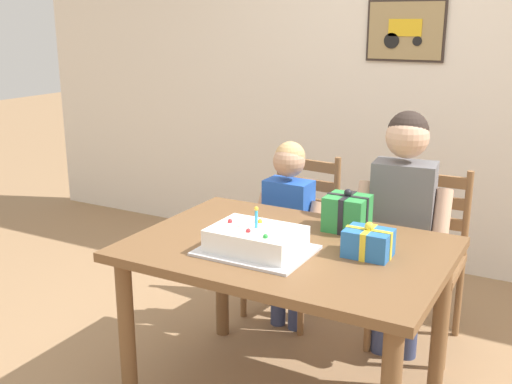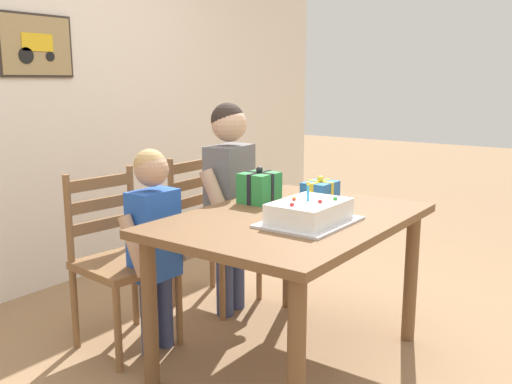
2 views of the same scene
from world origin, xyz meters
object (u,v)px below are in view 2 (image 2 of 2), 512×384
at_px(child_younger, 154,231).
at_px(child_older, 230,188).
at_px(dining_table, 292,237).
at_px(chair_left, 120,259).
at_px(birthday_cake, 309,213).
at_px(chair_right, 211,229).
at_px(gift_box_red_large, 320,192).
at_px(gift_box_beside_cake, 259,187).

bearing_deg(child_younger, child_older, -0.04).
distance_m(dining_table, chair_left, 0.92).
xyz_separation_m(birthday_cake, chair_left, (-0.28, 0.96, -0.33)).
relative_size(chair_right, child_older, 0.73).
bearing_deg(child_older, gift_box_red_large, -87.46).
xyz_separation_m(child_older, child_younger, (-0.61, 0.00, -0.12)).
bearing_deg(gift_box_red_large, gift_box_beside_cake, 125.99).
relative_size(chair_left, child_younger, 0.88).
bearing_deg(chair_left, child_younger, -73.67).
relative_size(birthday_cake, gift_box_beside_cake, 2.28).
xyz_separation_m(birthday_cake, chair_right, (0.44, 0.96, -0.33)).
distance_m(gift_box_red_large, gift_box_beside_cake, 0.32).
xyz_separation_m(gift_box_beside_cake, child_older, (0.16, 0.33, -0.06)).
distance_m(gift_box_red_large, chair_right, 0.85).
height_order(chair_left, child_younger, child_younger).
height_order(dining_table, gift_box_red_large, gift_box_red_large).
relative_size(chair_right, child_younger, 0.88).
xyz_separation_m(gift_box_red_large, chair_right, (0.03, 0.78, -0.33)).
height_order(gift_box_red_large, gift_box_beside_cake, gift_box_beside_cake).
height_order(gift_box_red_large, chair_right, chair_right).
height_order(child_older, child_younger, child_older).
relative_size(gift_box_beside_cake, child_older, 0.15).
bearing_deg(dining_table, chair_left, 113.63).
distance_m(birthday_cake, child_older, 0.85).
bearing_deg(child_older, chair_left, 163.41).
xyz_separation_m(dining_table, chair_left, (-0.36, 0.82, -0.18)).
distance_m(gift_box_red_large, child_older, 0.58).
relative_size(birthday_cake, child_older, 0.35).
distance_m(dining_table, birthday_cake, 0.22).
height_order(dining_table, chair_right, chair_right).
distance_m(gift_box_beside_cake, chair_left, 0.81).
bearing_deg(gift_box_red_large, chair_left, 131.56).
bearing_deg(gift_box_red_large, chair_right, 87.83).
bearing_deg(chair_left, dining_table, -66.37).
distance_m(gift_box_beside_cake, child_older, 0.37).
relative_size(gift_box_beside_cake, chair_left, 0.21).
relative_size(dining_table, child_younger, 1.25).
xyz_separation_m(dining_table, birthday_cake, (-0.08, -0.14, 0.15)).
bearing_deg(gift_box_beside_cake, birthday_cake, -117.29).
xyz_separation_m(gift_box_red_large, child_younger, (-0.64, 0.58, -0.17)).
height_order(gift_box_beside_cake, child_older, child_older).
height_order(chair_right, child_younger, child_younger).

